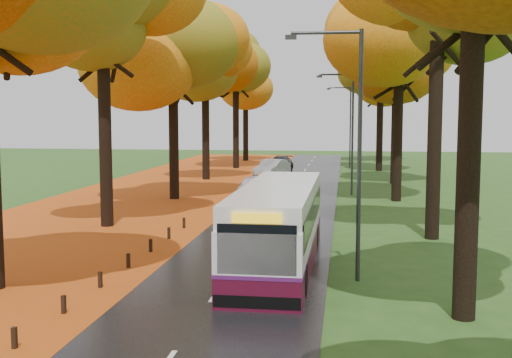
% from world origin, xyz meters
% --- Properties ---
extents(road, '(6.50, 90.00, 0.04)m').
position_xyz_m(road, '(0.00, 25.00, 0.02)').
color(road, black).
rests_on(road, ground).
extents(centre_line, '(0.12, 90.00, 0.01)m').
position_xyz_m(centre_line, '(0.00, 25.00, 0.04)').
color(centre_line, silver).
rests_on(centre_line, road).
extents(leaf_verge, '(12.00, 90.00, 0.02)m').
position_xyz_m(leaf_verge, '(-9.00, 25.00, 0.01)').
color(leaf_verge, '#8E430C').
rests_on(leaf_verge, ground).
extents(leaf_drift, '(0.90, 90.00, 0.01)m').
position_xyz_m(leaf_drift, '(-3.05, 25.00, 0.04)').
color(leaf_drift, '#C94614').
rests_on(leaf_drift, road).
extents(trees_left, '(9.20, 74.00, 13.88)m').
position_xyz_m(trees_left, '(-7.18, 27.06, 9.53)').
color(trees_left, black).
rests_on(trees_left, ground).
extents(trees_right, '(9.30, 74.20, 13.96)m').
position_xyz_m(trees_right, '(7.19, 26.91, 9.69)').
color(trees_right, black).
rests_on(trees_right, ground).
extents(bollard_row, '(0.11, 23.51, 0.52)m').
position_xyz_m(bollard_row, '(-3.70, 4.70, 0.26)').
color(bollard_row, black).
rests_on(bollard_row, ground).
extents(streetlamp_near, '(2.45, 0.18, 8.00)m').
position_xyz_m(streetlamp_near, '(3.95, 8.00, 4.71)').
color(streetlamp_near, '#333538').
rests_on(streetlamp_near, ground).
extents(streetlamp_mid, '(2.45, 0.18, 8.00)m').
position_xyz_m(streetlamp_mid, '(3.95, 30.00, 4.71)').
color(streetlamp_mid, '#333538').
rests_on(streetlamp_mid, ground).
extents(streetlamp_far, '(2.45, 0.18, 8.00)m').
position_xyz_m(streetlamp_far, '(3.95, 52.00, 4.71)').
color(streetlamp_far, '#333538').
rests_on(streetlamp_far, ground).
extents(bus, '(2.52, 10.81, 2.84)m').
position_xyz_m(bus, '(1.47, 9.50, 1.53)').
color(bus, '#480B20').
rests_on(bus, road).
extents(car_white, '(1.60, 3.65, 1.22)m').
position_xyz_m(car_white, '(-2.35, 29.07, 0.65)').
color(car_white, silver).
rests_on(car_white, road).
extents(car_silver, '(2.81, 4.89, 1.52)m').
position_xyz_m(car_silver, '(-2.28, 40.26, 0.80)').
color(car_silver, '#A2A4AA').
rests_on(car_silver, road).
extents(car_dark, '(2.37, 4.94, 1.39)m').
position_xyz_m(car_dark, '(-2.17, 45.72, 0.73)').
color(car_dark, black).
rests_on(car_dark, road).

